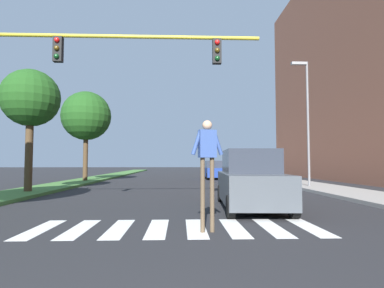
{
  "coord_description": "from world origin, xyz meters",
  "views": [
    {
      "loc": [
        0.07,
        -0.79,
        1.54
      ],
      "look_at": [
        0.73,
        16.53,
        2.55
      ],
      "focal_mm": 29.51,
      "sensor_mm": 36.0,
      "label": 1
    }
  ],
  "objects": [
    {
      "name": "ground_plane",
      "position": [
        0.0,
        30.0,
        0.0
      ],
      "size": [
        140.0,
        140.0,
        0.0
      ],
      "primitive_type": "plane",
      "color": "#262628"
    },
    {
      "name": "crosswalk",
      "position": [
        0.0,
        6.69,
        0.0
      ],
      "size": [
        6.75,
        2.2,
        0.01
      ],
      "color": "silver",
      "rests_on": "ground_plane"
    },
    {
      "name": "median_strip",
      "position": [
        -7.51,
        28.0,
        0.07
      ],
      "size": [
        2.56,
        64.0,
        0.15
      ],
      "primitive_type": "cube",
      "color": "#477A38",
      "rests_on": "ground_plane"
    },
    {
      "name": "tree_mid",
      "position": [
        -7.31,
        14.87,
        4.66
      ],
      "size": [
        2.81,
        2.81,
        5.97
      ],
      "color": "#4C3823",
      "rests_on": "median_strip"
    },
    {
      "name": "tree_far",
      "position": [
        -7.28,
        24.0,
        5.15
      ],
      "size": [
        3.81,
        3.81,
        6.93
      ],
      "color": "#4C3823",
      "rests_on": "median_strip"
    },
    {
      "name": "sidewalk_right",
      "position": [
        8.27,
        28.0,
        0.07
      ],
      "size": [
        3.0,
        64.0,
        0.15
      ],
      "primitive_type": "cube",
      "color": "#9E9991",
      "rests_on": "ground_plane"
    },
    {
      "name": "traffic_light_gantry",
      "position": [
        -3.79,
        9.1,
        4.37
      ],
      "size": [
        9.23,
        0.3,
        6.0
      ],
      "color": "gold",
      "rests_on": "median_strip"
    },
    {
      "name": "street_lamp_right",
      "position": [
        7.68,
        17.78,
        4.59
      ],
      "size": [
        1.02,
        0.24,
        7.5
      ],
      "color": "slate",
      "rests_on": "sidewalk_right"
    },
    {
      "name": "pedestrian_performer",
      "position": [
        0.68,
        6.25,
        1.66
      ],
      "size": [
        0.75,
        0.31,
        2.49
      ],
      "color": "brown",
      "rests_on": "ground_plane"
    },
    {
      "name": "suv_crossing",
      "position": [
        2.44,
        9.78,
        0.93
      ],
      "size": [
        2.2,
        4.7,
        1.97
      ],
      "color": "#474C51",
      "rests_on": "ground_plane"
    },
    {
      "name": "sedan_midblock",
      "position": [
        3.27,
        28.6,
        0.78
      ],
      "size": [
        1.84,
        4.37,
        1.69
      ],
      "color": "navy",
      "rests_on": "ground_plane"
    }
  ]
}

